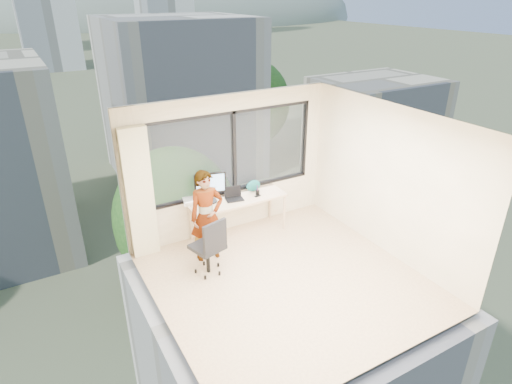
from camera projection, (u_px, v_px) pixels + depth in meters
floor at (287, 280)px, 6.87m from camera, size 4.00×4.00×0.01m
ceiling at (293, 122)px, 5.76m from camera, size 4.00×4.00×0.01m
wall_front at (390, 280)px, 4.74m from camera, size 4.00×0.01×2.60m
wall_left at (158, 244)px, 5.42m from camera, size 0.01×4.00×2.60m
wall_right at (389, 181)px, 7.21m from camera, size 0.01×4.00×2.60m
window_wall at (231, 153)px, 7.81m from camera, size 3.30×0.16×1.55m
curtain at (139, 194)px, 7.09m from camera, size 0.45×0.14×2.30m
desk at (239, 216)px, 8.01m from camera, size 1.80×0.60×0.75m
chair at (207, 245)px, 6.85m from camera, size 0.65×0.65×1.03m
person at (207, 216)px, 7.14m from camera, size 0.61×0.42×1.60m
monitor at (210, 187)px, 7.61m from camera, size 0.58×0.24×0.57m
game_console at (192, 201)px, 7.67m from camera, size 0.36×0.32×0.08m
laptop at (234, 195)px, 7.76m from camera, size 0.37×0.38×0.20m
cellphone at (258, 196)px, 7.94m from camera, size 0.13×0.08×0.01m
pen_cup at (258, 192)px, 7.99m from camera, size 0.08×0.08×0.09m
handbag at (253, 186)px, 8.11m from camera, size 0.29×0.16×0.22m
exterior_ground at (21, 71)px, 107.23m from camera, size 400.00×400.00×0.04m
near_bldg_b at (181, 99)px, 44.68m from camera, size 14.00×13.00×16.00m
near_bldg_c at (374, 126)px, 46.14m from camera, size 12.00×10.00×10.00m
far_tower_b at (43, 5)px, 104.43m from camera, size 13.00×13.00×30.00m
far_tower_c at (164, 9)px, 137.56m from camera, size 15.00×15.00×26.00m
hill_b at (158, 19)px, 309.30m from camera, size 300.00×220.00×96.00m
tree_b at (178, 232)px, 26.86m from camera, size 7.60×7.60×9.00m
tree_c at (255, 111)px, 52.00m from camera, size 8.40×8.40×10.00m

